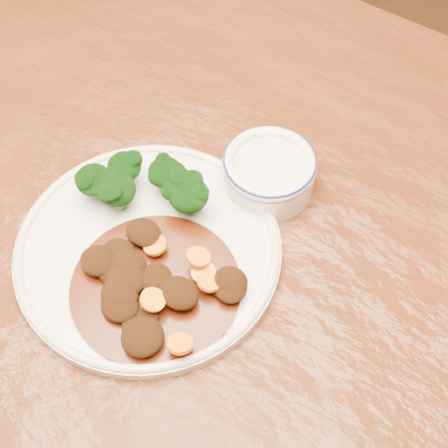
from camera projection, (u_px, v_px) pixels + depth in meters
The scene contains 6 objects.
ground at pixel (190, 412), 1.31m from camera, with size 4.00×4.00×0.00m, color #4C2C13.
dining_table at pixel (165, 244), 0.76m from camera, with size 1.51×0.92×0.75m.
dinner_plate at pixel (148, 248), 0.65m from camera, with size 0.28×0.28×0.02m.
broccoli_florets at pixel (141, 183), 0.66m from camera, with size 0.14×0.09×0.05m.
mince_stew at pixel (147, 283), 0.61m from camera, with size 0.17×0.17×0.03m.
dip_bowl at pixel (269, 171), 0.69m from camera, with size 0.10×0.10×0.05m.
Camera 1 is at (0.29, -0.29, 1.31)m, focal length 50.00 mm.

